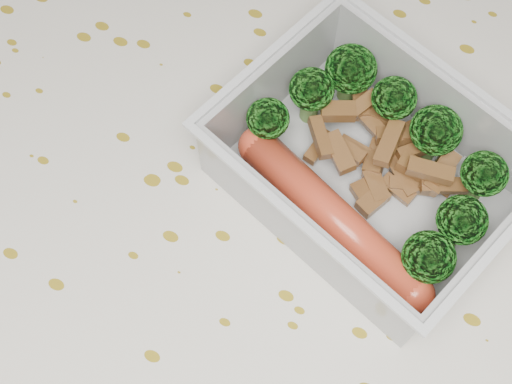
% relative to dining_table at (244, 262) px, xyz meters
% --- Properties ---
extents(dining_table, '(1.40, 0.90, 0.75)m').
position_rel_dining_table_xyz_m(dining_table, '(0.00, 0.00, 0.00)').
color(dining_table, brown).
rests_on(dining_table, ground).
extents(tablecloth, '(1.46, 0.96, 0.19)m').
position_rel_dining_table_xyz_m(tablecloth, '(0.00, 0.00, 0.05)').
color(tablecloth, silver).
rests_on(tablecloth, dining_table).
extents(lunch_container, '(0.19, 0.17, 0.06)m').
position_rel_dining_table_xyz_m(lunch_container, '(0.06, 0.05, 0.11)').
color(lunch_container, silver).
rests_on(lunch_container, tablecloth).
extents(broccoli_florets, '(0.14, 0.12, 0.04)m').
position_rel_dining_table_xyz_m(broccoli_florets, '(0.06, 0.06, 0.12)').
color(broccoli_florets, '#608C3F').
rests_on(broccoli_florets, lunch_container).
extents(meat_pile, '(0.10, 0.08, 0.03)m').
position_rel_dining_table_xyz_m(meat_pile, '(0.06, 0.06, 0.11)').
color(meat_pile, brown).
rests_on(meat_pile, lunch_container).
extents(sausage, '(0.13, 0.07, 0.02)m').
position_rel_dining_table_xyz_m(sausage, '(0.05, 0.01, 0.11)').
color(sausage, '#C94126').
rests_on(sausage, lunch_container).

